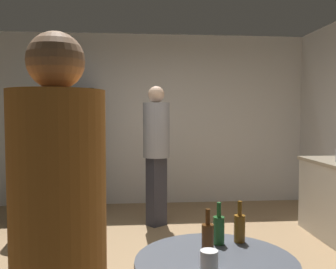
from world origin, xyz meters
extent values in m
cube|color=silver|center=(0.00, 2.63, 1.35)|extent=(5.32, 0.06, 2.70)
cube|color=black|center=(-1.04, 2.20, 0.90)|extent=(0.70, 0.65, 1.80)
cube|color=#262628|center=(-0.83, 1.86, 0.99)|extent=(0.03, 0.03, 0.60)
cylinder|color=#4C515B|center=(0.28, -1.54, 0.72)|extent=(0.80, 0.80, 0.03)
cylinder|color=#8C5919|center=(0.46, -1.31, 0.81)|extent=(0.06, 0.06, 0.15)
cylinder|color=#8C5919|center=(0.46, -1.31, 0.93)|extent=(0.02, 0.02, 0.08)
cylinder|color=#593314|center=(0.25, -1.46, 0.81)|extent=(0.06, 0.06, 0.15)
cylinder|color=#593314|center=(0.25, -1.46, 0.93)|extent=(0.02, 0.02, 0.08)
cylinder|color=#26662D|center=(0.34, -1.33, 0.81)|extent=(0.06, 0.06, 0.15)
cylinder|color=#26662D|center=(0.34, -1.33, 0.93)|extent=(0.02, 0.02, 0.08)
cylinder|color=white|center=(0.21, -1.70, 0.79)|extent=(0.08, 0.08, 0.11)
cube|color=#2D2D38|center=(-1.40, 1.26, 0.39)|extent=(0.25, 0.21, 0.78)
cylinder|color=#1E727A|center=(-1.40, 1.26, 1.08)|extent=(0.41, 0.41, 0.61)
sphere|color=#8C6647|center=(-1.40, 1.26, 1.48)|extent=(0.18, 0.18, 0.18)
cylinder|color=orange|center=(-0.39, -1.95, 1.19)|extent=(0.48, 0.48, 0.68)
sphere|color=tan|center=(-0.39, -1.95, 1.63)|extent=(0.20, 0.20, 0.20)
cube|color=#2D2D38|center=(-0.73, -0.46, 0.40)|extent=(0.28, 0.27, 0.81)
cylinder|color=white|center=(-0.73, -0.46, 1.13)|extent=(0.48, 0.48, 0.64)
sphere|color=brown|center=(-0.73, -0.46, 1.55)|extent=(0.19, 0.19, 0.19)
cube|color=#2D2D38|center=(0.15, 1.42, 0.44)|extent=(0.28, 0.27, 0.89)
cylinder|color=gray|center=(0.15, 1.42, 1.24)|extent=(0.48, 0.48, 0.70)
sphere|color=#D8AD8C|center=(0.15, 1.42, 1.69)|extent=(0.21, 0.21, 0.21)
camera|label=1|loc=(-0.11, -3.27, 1.45)|focal=39.32mm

